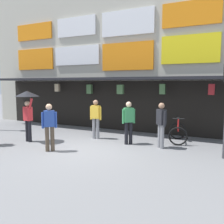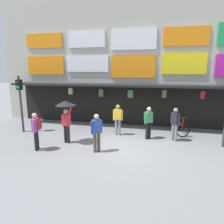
{
  "view_description": "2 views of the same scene",
  "coord_description": "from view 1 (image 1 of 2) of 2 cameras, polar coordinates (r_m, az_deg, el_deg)",
  "views": [
    {
      "loc": [
        4.76,
        -7.27,
        2.39
      ],
      "look_at": [
        0.26,
        1.79,
        1.2
      ],
      "focal_mm": 39.33,
      "sensor_mm": 36.0,
      "label": 1
    },
    {
      "loc": [
        1.43,
        -8.36,
        3.49
      ],
      "look_at": [
        -0.77,
        1.5,
        1.33
      ],
      "focal_mm": 31.51,
      "sensor_mm": 36.0,
      "label": 2
    }
  ],
  "objects": [
    {
      "name": "bicycle_parked",
      "position": [
        10.32,
        15.05,
        -4.66
      ],
      "size": [
        0.95,
        1.29,
        1.05
      ],
      "color": "black",
      "rests_on": "ground"
    },
    {
      "name": "pedestrian_with_umbrella",
      "position": [
        10.47,
        -19.09,
        2.26
      ],
      "size": [
        0.96,
        0.96,
        2.08
      ],
      "color": "black",
      "rests_on": "ground"
    },
    {
      "name": "pedestrian_in_black",
      "position": [
        10.56,
        -3.8,
        -1.14
      ],
      "size": [
        0.53,
        0.25,
        1.68
      ],
      "color": "gray",
      "rests_on": "ground"
    },
    {
      "name": "shopfront",
      "position": [
        12.85,
        4.62,
        13.73
      ],
      "size": [
        18.0,
        2.6,
        8.0
      ],
      "color": "#B2AD9E",
      "rests_on": "ground"
    },
    {
      "name": "ground_plane",
      "position": [
        9.01,
        -6.64,
        -8.7
      ],
      "size": [
        80.0,
        80.0,
        0.0
      ],
      "primitive_type": "plane",
      "color": "slate"
    },
    {
      "name": "pedestrian_in_purple",
      "position": [
        8.85,
        -14.35,
        -2.87
      ],
      "size": [
        0.42,
        0.4,
        1.68
      ],
      "color": "brown",
      "rests_on": "ground"
    },
    {
      "name": "pedestrian_in_blue",
      "position": [
        9.59,
        3.84,
        -1.73
      ],
      "size": [
        0.47,
        0.47,
        1.68
      ],
      "color": "black",
      "rests_on": "ground"
    },
    {
      "name": "pedestrian_in_green",
      "position": [
        9.17,
        11.36,
        -2.45
      ],
      "size": [
        0.41,
        0.41,
        1.68
      ],
      "color": "gray",
      "rests_on": "ground"
    }
  ]
}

